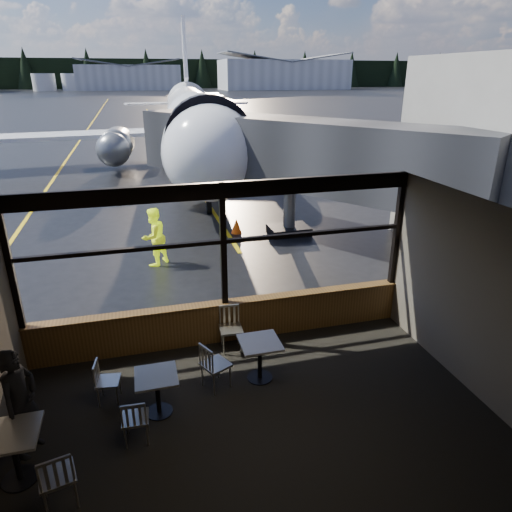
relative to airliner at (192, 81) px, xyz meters
name	(u,v)px	position (x,y,z in m)	size (l,w,h in m)	color
ground_plane	(133,98)	(-2.34, 99.04, -5.08)	(520.00, 520.00, 0.00)	black
carpet_floor	(263,436)	(-2.34, -23.96, -5.07)	(8.00, 6.00, 0.01)	black
ceiling	(265,230)	(-2.34, -23.96, -1.58)	(8.00, 6.00, 0.04)	#38332D
wall_right	(493,310)	(1.66, -23.96, -3.33)	(0.04, 6.00, 3.50)	#514A41
window_sill	(225,322)	(-2.34, -20.96, -4.63)	(8.00, 0.28, 0.90)	#543719
window_header	(222,190)	(-2.34, -20.96, -1.73)	(8.00, 0.18, 0.30)	black
mullion_left	(10,266)	(-6.29, -20.96, -2.88)	(0.12, 0.12, 2.60)	black
mullion_centre	(223,246)	(-2.34, -20.96, -2.88)	(0.12, 0.12, 2.60)	black
mullion_right	(397,230)	(1.61, -20.96, -2.88)	(0.12, 0.12, 2.60)	black
window_transom	(223,241)	(-2.34, -20.96, -2.78)	(8.00, 0.10, 0.08)	black
airliner	(192,81)	(0.00, 0.00, 0.00)	(27.71, 33.25, 10.16)	white
jet_bridge	(298,177)	(1.26, -15.46, -2.77)	(8.66, 10.58, 4.62)	#2A292C
cafe_table_near	(260,360)	(-1.99, -22.48, -4.67)	(0.74, 0.74, 0.82)	#ADA69F
cafe_table_mid	(158,394)	(-3.92, -22.95, -4.70)	(0.70, 0.70, 0.77)	gray
cafe_table_left	(15,457)	(-5.94, -23.85, -4.66)	(0.77, 0.77, 0.84)	#A5A198
chair_near_w	(216,365)	(-2.84, -22.51, -4.60)	(0.52, 0.52, 0.95)	#B6B0A4
chair_near_n	(231,330)	(-2.30, -21.36, -4.60)	(0.52, 0.52, 0.96)	#AAA699
chair_mid_s	(135,419)	(-4.29, -23.50, -4.65)	(0.46, 0.46, 0.85)	#B6B1A4
chair_mid_w	(108,382)	(-4.74, -22.41, -4.67)	(0.45, 0.45, 0.82)	beige
chair_left_s	(57,476)	(-5.32, -24.42, -4.60)	(0.52, 0.52, 0.96)	#B3ADA1
passenger	(21,403)	(-5.89, -23.29, -4.18)	(0.66, 0.43, 1.80)	black
ground_crew	(154,237)	(-3.56, -16.17, -4.19)	(0.86, 0.67, 1.78)	#BFF219
cone_nose	(236,226)	(-0.50, -13.90, -4.80)	(0.40, 0.40, 0.55)	#ED6307
hangar_mid	(129,76)	(-2.34, 164.04, -0.08)	(38.00, 15.00, 10.00)	silver
hangar_right	(284,74)	(57.66, 157.04, 0.92)	(50.00, 20.00, 12.00)	silver
fuel_tank_a	(44,82)	(-32.34, 161.04, -2.08)	(8.00, 8.00, 6.00)	silver
fuel_tank_b	(73,82)	(-22.34, 161.04, -2.08)	(8.00, 8.00, 6.00)	silver
fuel_tank_c	(102,82)	(-12.34, 161.04, -2.08)	(8.00, 8.00, 6.00)	silver
treeline	(128,74)	(-2.34, 189.04, 0.92)	(360.00, 3.00, 12.00)	black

